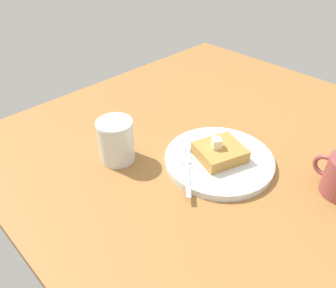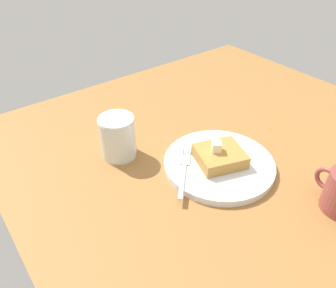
% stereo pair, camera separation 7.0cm
% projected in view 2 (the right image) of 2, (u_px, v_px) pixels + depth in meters
% --- Properties ---
extents(table_surface, '(0.98, 0.98, 0.02)m').
position_uv_depth(table_surface, '(234.00, 152.00, 0.77)').
color(table_surface, '#9C6935').
rests_on(table_surface, ground).
extents(plate, '(0.24, 0.24, 0.02)m').
position_uv_depth(plate, '(219.00, 164.00, 0.70)').
color(plate, white).
rests_on(plate, table_surface).
extents(toast_slice_center, '(0.11, 0.12, 0.03)m').
position_uv_depth(toast_slice_center, '(220.00, 156.00, 0.69)').
color(toast_slice_center, '#BB843C').
rests_on(toast_slice_center, plate).
extents(butter_pat_primary, '(0.03, 0.03, 0.02)m').
position_uv_depth(butter_pat_primary, '(216.00, 147.00, 0.67)').
color(butter_pat_primary, '#F7EECB').
rests_on(butter_pat_primary, toast_slice_center).
extents(fork, '(0.12, 0.12, 0.00)m').
position_uv_depth(fork, '(184.00, 168.00, 0.68)').
color(fork, silver).
rests_on(fork, plate).
extents(syrup_jar, '(0.08, 0.08, 0.10)m').
position_uv_depth(syrup_jar, '(118.00, 138.00, 0.71)').
color(syrup_jar, '#371805').
rests_on(syrup_jar, table_surface).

